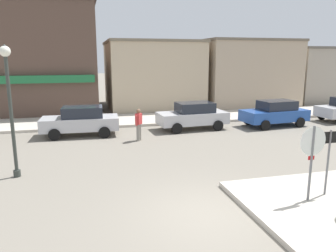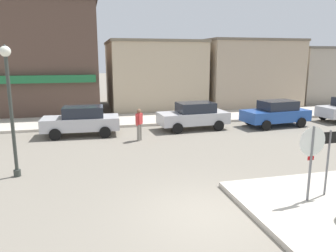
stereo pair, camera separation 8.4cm
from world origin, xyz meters
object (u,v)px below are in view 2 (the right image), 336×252
(parked_car_third, at_px, (276,113))
(stop_sign, at_px, (311,154))
(parked_car_second, at_px, (194,115))
(one_way_sign, at_px, (328,156))
(lamp_post, at_px, (9,93))
(pedestrian_crossing_near, at_px, (139,124))
(parked_car_nearest, at_px, (82,120))

(parked_car_third, bearing_deg, stop_sign, -117.34)
(stop_sign, distance_m, parked_car_second, 10.35)
(parked_car_third, bearing_deg, one_way_sign, -114.35)
(lamp_post, height_order, parked_car_second, lamp_post)
(stop_sign, bearing_deg, parked_car_second, 89.79)
(parked_car_second, bearing_deg, pedestrian_crossing_near, -151.51)
(parked_car_second, relative_size, parked_car_third, 0.99)
(lamp_post, bearing_deg, parked_car_second, 34.65)
(parked_car_nearest, height_order, pedestrian_crossing_near, pedestrian_crossing_near)
(stop_sign, bearing_deg, one_way_sign, 15.81)
(lamp_post, bearing_deg, pedestrian_crossing_near, 38.48)
(one_way_sign, relative_size, parked_car_nearest, 0.52)
(lamp_post, relative_size, pedestrian_crossing_near, 2.82)
(stop_sign, bearing_deg, pedestrian_crossing_near, 112.24)
(parked_car_nearest, distance_m, parked_car_third, 11.40)
(one_way_sign, relative_size, pedestrian_crossing_near, 1.30)
(parked_car_second, distance_m, parked_car_third, 5.11)
(stop_sign, relative_size, pedestrian_crossing_near, 1.43)
(pedestrian_crossing_near, bearing_deg, stop_sign, -67.76)
(stop_sign, relative_size, parked_car_second, 0.56)
(parked_car_nearest, relative_size, pedestrian_crossing_near, 2.53)
(parked_car_third, bearing_deg, parked_car_nearest, 178.10)
(pedestrian_crossing_near, bearing_deg, parked_car_nearest, 146.47)
(parked_car_second, xyz_separation_m, pedestrian_crossing_near, (-3.49, -1.89, 0.06))
(one_way_sign, bearing_deg, parked_car_third, 65.65)
(lamp_post, relative_size, parked_car_nearest, 1.12)
(one_way_sign, distance_m, lamp_post, 10.25)
(stop_sign, xyz_separation_m, lamp_post, (-8.44, 4.47, 1.44))
(lamp_post, xyz_separation_m, pedestrian_crossing_near, (4.99, 3.97, -2.09))
(parked_car_nearest, bearing_deg, lamp_post, -110.51)
(one_way_sign, distance_m, parked_car_nearest, 12.29)
(parked_car_nearest, relative_size, parked_car_third, 0.98)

